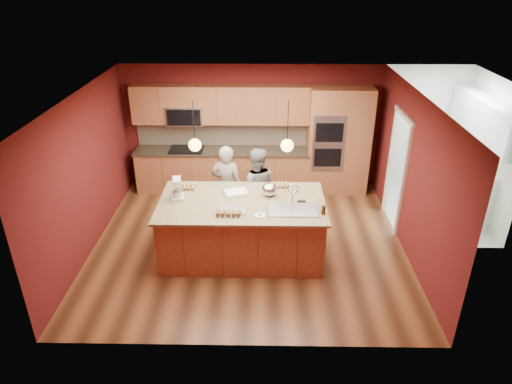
{
  "coord_description": "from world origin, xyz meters",
  "views": [
    {
      "loc": [
        0.26,
        -6.99,
        4.52
      ],
      "look_at": [
        0.14,
        -0.1,
        1.07
      ],
      "focal_mm": 32.0,
      "sensor_mm": 36.0,
      "label": 1
    }
  ],
  "objects_px": {
    "stand_mixer": "(177,190)",
    "person_right": "(256,187)",
    "mixing_bowl": "(269,190)",
    "island": "(243,227)",
    "person_left": "(227,186)"
  },
  "relations": [
    {
      "from": "person_right",
      "to": "mixing_bowl",
      "type": "xyz_separation_m",
      "value": [
        0.23,
        -0.78,
        0.34
      ]
    },
    {
      "from": "person_left",
      "to": "stand_mixer",
      "type": "xyz_separation_m",
      "value": [
        -0.74,
        -0.94,
        0.37
      ]
    },
    {
      "from": "person_right",
      "to": "stand_mixer",
      "type": "xyz_separation_m",
      "value": [
        -1.29,
        -0.94,
        0.39
      ]
    },
    {
      "from": "person_left",
      "to": "mixing_bowl",
      "type": "distance_m",
      "value": 1.15
    },
    {
      "from": "island",
      "to": "stand_mixer",
      "type": "bearing_deg",
      "value": 175.68
    },
    {
      "from": "person_right",
      "to": "mixing_bowl",
      "type": "relative_size",
      "value": 5.8
    },
    {
      "from": "island",
      "to": "mixing_bowl",
      "type": "relative_size",
      "value": 10.27
    },
    {
      "from": "person_left",
      "to": "person_right",
      "type": "distance_m",
      "value": 0.55
    },
    {
      "from": "stand_mixer",
      "to": "mixing_bowl",
      "type": "distance_m",
      "value": 1.53
    },
    {
      "from": "stand_mixer",
      "to": "person_right",
      "type": "bearing_deg",
      "value": 26.37
    },
    {
      "from": "person_left",
      "to": "stand_mixer",
      "type": "bearing_deg",
      "value": 62.92
    },
    {
      "from": "person_left",
      "to": "island",
      "type": "bearing_deg",
      "value": 119.78
    },
    {
      "from": "stand_mixer",
      "to": "mixing_bowl",
      "type": "relative_size",
      "value": 1.38
    },
    {
      "from": "stand_mixer",
      "to": "person_left",
      "type": "bearing_deg",
      "value": 42.17
    },
    {
      "from": "person_left",
      "to": "mixing_bowl",
      "type": "bearing_deg",
      "value": 146.31
    }
  ]
}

